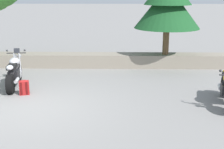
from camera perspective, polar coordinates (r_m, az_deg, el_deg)
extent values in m
plane|color=gray|center=(9.00, -14.65, -5.97)|extent=(120.00, 120.00, 0.00)
cube|color=gray|center=(13.40, -9.30, 2.63)|extent=(36.00, 0.80, 0.55)
cylinder|color=black|center=(11.65, -16.76, 0.39)|extent=(0.22, 0.63, 0.62)
cylinder|color=black|center=(10.29, -18.13, -1.69)|extent=(0.26, 0.64, 0.62)
cylinder|color=silver|center=(11.65, -16.76, 0.39)|extent=(0.21, 0.40, 0.38)
cube|color=black|center=(10.89, -17.50, -0.15)|extent=(0.38, 0.52, 0.34)
cube|color=#2D2D30|center=(10.94, -17.48, 1.00)|extent=(0.28, 1.11, 0.12)
ellipsoid|color=#BCBCC1|center=(11.03, -17.43, 2.30)|extent=(0.40, 0.56, 0.26)
cube|color=black|center=(10.58, -17.88, 1.39)|extent=(0.33, 0.59, 0.12)
ellipsoid|color=#BCBCC1|center=(10.29, -18.21, 1.20)|extent=(0.25, 0.31, 0.16)
cylinder|color=#2D2D30|center=(11.41, -17.11, 3.78)|extent=(0.66, 0.12, 0.04)
sphere|color=silver|center=(11.59, -17.27, 3.23)|extent=(0.13, 0.13, 0.13)
sphere|color=silver|center=(11.56, -16.59, 3.25)|extent=(0.13, 0.13, 0.13)
cube|color=#26282D|center=(11.50, -17.05, 4.17)|extent=(0.21, 0.12, 0.18)
cylinder|color=silver|center=(10.47, -17.05, -1.02)|extent=(0.16, 0.39, 0.11)
cylinder|color=silver|center=(11.54, -17.37, 2.05)|extent=(0.06, 0.17, 0.73)
cylinder|color=silver|center=(11.51, -16.49, 2.08)|extent=(0.06, 0.17, 0.73)
sphere|color=#2D2D30|center=(11.41, -18.67, 4.16)|extent=(0.07, 0.07, 0.07)
sphere|color=#2D2D30|center=(11.30, -15.69, 4.30)|extent=(0.07, 0.07, 0.07)
cylinder|color=silver|center=(9.89, 19.13, -2.16)|extent=(0.19, 0.39, 0.11)
sphere|color=#2D2D30|center=(8.63, 19.23, 0.65)|extent=(0.07, 0.07, 0.07)
cube|color=#A31E1E|center=(10.10, -15.77, -2.36)|extent=(0.34, 0.25, 0.44)
cube|color=#A31E1E|center=(10.22, -15.73, -2.38)|extent=(0.24, 0.11, 0.24)
ellipsoid|color=#A31E1E|center=(10.03, -15.85, -1.21)|extent=(0.32, 0.24, 0.08)
cube|color=#591010|center=(9.99, -16.27, -2.45)|extent=(0.06, 0.04, 0.37)
cube|color=#591010|center=(9.98, -15.32, -2.40)|extent=(0.06, 0.04, 0.37)
cylinder|color=brown|center=(13.09, 9.86, 6.80)|extent=(0.26, 0.26, 1.47)
cone|color=#194C23|center=(12.97, 10.11, 12.11)|extent=(2.66, 2.66, 1.70)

